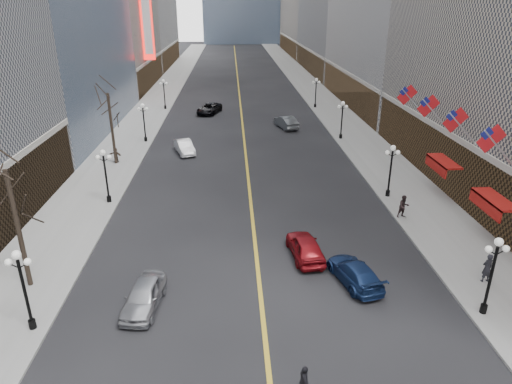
{
  "coord_description": "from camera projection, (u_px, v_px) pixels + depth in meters",
  "views": [
    {
      "loc": [
        -1.43,
        -5.4,
        15.53
      ],
      "look_at": [
        -0.29,
        15.92,
        6.63
      ],
      "focal_mm": 32.0,
      "sensor_mm": 36.0,
      "label": 1
    }
  ],
  "objects": [
    {
      "name": "tree_west_far",
      "position": [
        109.0,
        104.0,
        44.82
      ],
      "size": [
        3.6,
        3.6,
        7.92
      ],
      "color": "#2D231C",
      "rests_on": "sidewalk_west"
    },
    {
      "name": "ped_crossing_a",
      "position": [
        304.0,
        383.0,
        19.07
      ],
      "size": [
        0.53,
        1.0,
        1.63
      ],
      "primitive_type": "imported",
      "rotation": [
        0.0,
        0.0,
        1.67
      ],
      "color": "black",
      "rests_on": "ground"
    },
    {
      "name": "tree_west_near",
      "position": [
        9.0,
        189.0,
        24.54
      ],
      "size": [
        3.6,
        3.6,
        7.92
      ],
      "color": "#2D231C",
      "rests_on": "sidewalk_west"
    },
    {
      "name": "lane_line",
      "position": [
        239.0,
        93.0,
        84.75
      ],
      "size": [
        0.25,
        200.0,
        0.02
      ],
      "primitive_type": "cube",
      "color": "gold",
      "rests_on": "ground"
    },
    {
      "name": "ped_west_far",
      "position": [
        116.0,
        155.0,
        47.17
      ],
      "size": [
        1.5,
        0.89,
        1.56
      ],
      "primitive_type": "imported",
      "rotation": [
        0.0,
        0.0,
        -0.35
      ],
      "color": "#34271D",
      "rests_on": "sidewalk_west"
    },
    {
      "name": "flag_2",
      "position": [
        493.0,
        141.0,
        29.25
      ],
      "size": [
        2.87,
        0.12,
        2.87
      ],
      "color": "#B2B2B7",
      "rests_on": "ground"
    },
    {
      "name": "streetlamp_west_0",
      "position": [
        23.0,
        282.0,
        22.23
      ],
      "size": [
        1.26,
        0.44,
        4.52
      ],
      "color": "black",
      "rests_on": "sidewalk_west"
    },
    {
      "name": "sidewalk_west",
      "position": [
        155.0,
        104.0,
        74.82
      ],
      "size": [
        6.0,
        230.0,
        0.15
      ],
      "primitive_type": "cube",
      "color": "gray",
      "rests_on": "ground"
    },
    {
      "name": "streetlamp_west_2",
      "position": [
        144.0,
        119.0,
        53.56
      ],
      "size": [
        1.26,
        0.44,
        4.52
      ],
      "color": "black",
      "rests_on": "sidewalk_west"
    },
    {
      "name": "awning_b",
      "position": [
        492.0,
        201.0,
        30.91
      ],
      "size": [
        1.4,
        4.0,
        0.93
      ],
      "color": "maroon",
      "rests_on": "ground"
    },
    {
      "name": "sidewalk_east",
      "position": [
        324.0,
        102.0,
        76.2
      ],
      "size": [
        6.0,
        230.0,
        0.15
      ],
      "primitive_type": "cube",
      "color": "gray",
      "rests_on": "ground"
    },
    {
      "name": "awning_c",
      "position": [
        442.0,
        163.0,
        38.28
      ],
      "size": [
        1.4,
        4.0,
        0.93
      ],
      "color": "maroon",
      "rests_on": "ground"
    },
    {
      "name": "car_nb_mid",
      "position": [
        185.0,
        147.0,
        50.46
      ],
      "size": [
        2.83,
        4.68,
        1.46
      ],
      "primitive_type": "imported",
      "rotation": [
        0.0,
        0.0,
        0.31
      ],
      "color": "white",
      "rests_on": "ground"
    },
    {
      "name": "flag_5",
      "position": [
        409.0,
        97.0,
        43.08
      ],
      "size": [
        2.87,
        0.12,
        2.87
      ],
      "color": "#B2B2B7",
      "rests_on": "ground"
    },
    {
      "name": "car_sb_near",
      "position": [
        355.0,
        272.0,
        27.11
      ],
      "size": [
        3.03,
        5.0,
        1.36
      ],
      "primitive_type": "imported",
      "rotation": [
        0.0,
        0.0,
        3.4
      ],
      "color": "navy",
      "rests_on": "ground"
    },
    {
      "name": "flag_3",
      "position": [
        457.0,
        122.0,
        33.86
      ],
      "size": [
        2.87,
        0.12,
        2.87
      ],
      "color": "#B2B2B7",
      "rests_on": "ground"
    },
    {
      "name": "streetlamp_east_3",
      "position": [
        316.0,
        90.0,
        71.32
      ],
      "size": [
        1.26,
        0.44,
        4.52
      ],
      "color": "black",
      "rests_on": "sidewalk_east"
    },
    {
      "name": "streetlamp_west_1",
      "position": [
        105.0,
        171.0,
        36.97
      ],
      "size": [
        1.26,
        0.44,
        4.52
      ],
      "color": "black",
      "rests_on": "sidewalk_west"
    },
    {
      "name": "theatre_marquee",
      "position": [
        147.0,
        24.0,
        79.36
      ],
      "size": [
        2.0,
        0.55,
        12.0
      ],
      "color": "red",
      "rests_on": "ground"
    },
    {
      "name": "car_nb_far",
      "position": [
        209.0,
        108.0,
        68.51
      ],
      "size": [
        4.12,
        6.07,
        1.55
      ],
      "primitive_type": "imported",
      "rotation": [
        0.0,
        0.0,
        -0.31
      ],
      "color": "black",
      "rests_on": "ground"
    },
    {
      "name": "streetlamp_west_3",
      "position": [
        164.0,
        91.0,
        70.15
      ],
      "size": [
        1.26,
        0.44,
        4.52
      ],
      "color": "black",
      "rests_on": "sidewalk_west"
    },
    {
      "name": "car_nb_near",
      "position": [
        144.0,
        296.0,
        24.84
      ],
      "size": [
        2.28,
        4.56,
        1.49
      ],
      "primitive_type": "imported",
      "rotation": [
        0.0,
        0.0,
        -0.12
      ],
      "color": "#A3A5AB",
      "rests_on": "ground"
    },
    {
      "name": "streetlamp_east_1",
      "position": [
        391.0,
        166.0,
        38.14
      ],
      "size": [
        1.26,
        0.44,
        4.52
      ],
      "color": "black",
      "rests_on": "sidewalk_east"
    },
    {
      "name": "car_sb_far",
      "position": [
        286.0,
        122.0,
        60.58
      ],
      "size": [
        3.05,
        5.21,
        1.62
      ],
      "primitive_type": "imported",
      "rotation": [
        0.0,
        0.0,
        3.43
      ],
      "color": "#55595D",
      "rests_on": "ground"
    },
    {
      "name": "car_sb_mid",
      "position": [
        305.0,
        247.0,
        29.77
      ],
      "size": [
        2.32,
        4.73,
        1.55
      ],
      "primitive_type": "imported",
      "rotation": [
        0.0,
        0.0,
        3.25
      ],
      "color": "maroon",
      "rests_on": "ground"
    },
    {
      "name": "streetlamp_east_0",
      "position": [
        493.0,
        268.0,
        23.39
      ],
      "size": [
        1.26,
        0.44,
        4.52
      ],
      "color": "black",
      "rests_on": "sidewalk_east"
    },
    {
      "name": "streetlamp_east_2",
      "position": [
        342.0,
        116.0,
        54.73
      ],
      "size": [
        1.26,
        0.44,
        4.52
      ],
      "color": "black",
      "rests_on": "sidewalk_east"
    },
    {
      "name": "ped_east_walk",
      "position": [
        404.0,
        206.0,
        34.95
      ],
      "size": [
        0.95,
        0.63,
        1.81
      ],
      "primitive_type": "imported",
      "rotation": [
        0.0,
        0.0,
        0.18
      ],
      "color": "black",
      "rests_on": "sidewalk_east"
    },
    {
      "name": "ped_ne_corner",
      "position": [
        487.0,
        268.0,
        26.83
      ],
      "size": [
        0.74,
        0.59,
        1.84
      ],
      "primitive_type": "imported",
      "rotation": [
        0.0,
        0.0,
        3.31
      ],
      "color": "black",
      "rests_on": "sidewalk_east"
    },
    {
      "name": "flag_4",
      "position": [
        430.0,
        108.0,
        38.47
      ],
      "size": [
        2.87,
        0.12,
        2.87
      ],
      "color": "#B2B2B7",
      "rests_on": "ground"
    }
  ]
}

